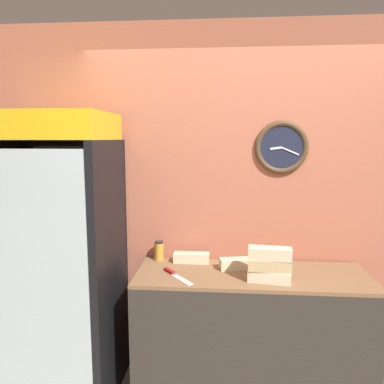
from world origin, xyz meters
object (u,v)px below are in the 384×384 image
object	(u,v)px
sandwich_stack_middle	(270,265)
condiment_jar	(159,251)
sandwich_flat_right	(241,264)
sandwich_flat_left	(191,258)
beverage_cooler	(64,243)
sandwich_stack_bottom	(269,276)
sandwich_stack_top	(270,253)
chefs_knife	(174,274)

from	to	relation	value
sandwich_stack_middle	condiment_jar	xyz separation A→B (m)	(-0.79, 0.37, -0.04)
sandwich_flat_right	sandwich_flat_left	bearing A→B (deg)	162.65
beverage_cooler	condiment_jar	xyz separation A→B (m)	(0.64, 0.25, -0.11)
sandwich_stack_middle	sandwich_flat_right	distance (m)	0.30
sandwich_flat_right	condiment_jar	size ratio (longest dim) A/B	2.09
sandwich_flat_left	condiment_jar	size ratio (longest dim) A/B	1.80
sandwich_stack_middle	sandwich_flat_right	size ratio (longest dim) A/B	0.91
sandwich_stack_middle	sandwich_flat_left	bearing A→B (deg)	147.53
sandwich_stack_bottom	condiment_jar	distance (m)	0.88
beverage_cooler	sandwich_stack_bottom	world-z (taller)	beverage_cooler
sandwich_stack_top	chefs_knife	bearing A→B (deg)	174.36
sandwich_stack_bottom	sandwich_stack_top	xyz separation A→B (m)	(0.00, 0.00, 0.15)
sandwich_stack_top	sandwich_flat_right	bearing A→B (deg)	127.30
sandwich_stack_bottom	sandwich_stack_middle	size ratio (longest dim) A/B	1.02
sandwich_flat_right	condiment_jar	bearing A→B (deg)	167.05
condiment_jar	sandwich_stack_middle	bearing A→B (deg)	-25.14
sandwich_stack_top	chefs_knife	world-z (taller)	sandwich_stack_top
beverage_cooler	condiment_jar	distance (m)	0.70
beverage_cooler	condiment_jar	world-z (taller)	beverage_cooler
sandwich_stack_middle	chefs_knife	size ratio (longest dim) A/B	1.01
chefs_knife	condiment_jar	xyz separation A→B (m)	(-0.16, 0.31, 0.07)
sandwich_flat_right	chefs_knife	bearing A→B (deg)	-160.14
chefs_knife	sandwich_flat_left	bearing A→B (deg)	71.05
sandwich_stack_bottom	condiment_jar	size ratio (longest dim) A/B	1.94
sandwich_stack_middle	condiment_jar	size ratio (longest dim) A/B	1.91
sandwich_flat_right	condiment_jar	world-z (taller)	condiment_jar
sandwich_flat_left	chefs_knife	size ratio (longest dim) A/B	0.95
sandwich_stack_bottom	sandwich_flat_left	world-z (taller)	sandwich_stack_bottom
sandwich_stack_bottom	sandwich_stack_middle	distance (m)	0.08
beverage_cooler	chefs_knife	world-z (taller)	beverage_cooler
sandwich_stack_middle	sandwich_flat_right	xyz separation A→B (m)	(-0.18, 0.23, -0.08)
sandwich_flat_left	condiment_jar	world-z (taller)	condiment_jar
sandwich_stack_top	condiment_jar	size ratio (longest dim) A/B	1.92
sandwich_stack_top	condiment_jar	bearing A→B (deg)	154.86
sandwich_stack_bottom	sandwich_flat_left	xyz separation A→B (m)	(-0.54, 0.34, -0.00)
beverage_cooler	sandwich_stack_bottom	xyz separation A→B (m)	(1.43, -0.12, -0.15)
sandwich_stack_bottom	sandwich_flat_right	bearing A→B (deg)	127.30
sandwich_stack_top	sandwich_flat_left	world-z (taller)	sandwich_stack_top
condiment_jar	beverage_cooler	bearing A→B (deg)	-158.87
chefs_knife	beverage_cooler	bearing A→B (deg)	175.58
sandwich_stack_middle	sandwich_flat_left	xyz separation A→B (m)	(-0.54, 0.34, -0.08)
sandwich_flat_right	chefs_knife	world-z (taller)	sandwich_flat_right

